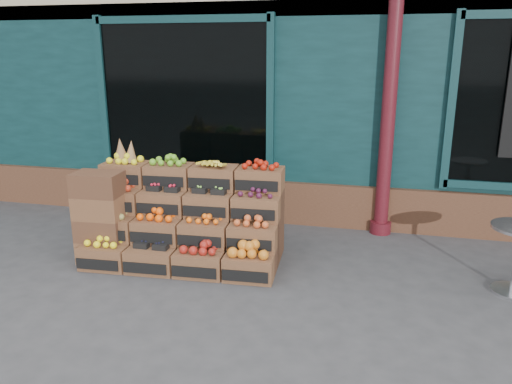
# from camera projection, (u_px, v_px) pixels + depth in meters

# --- Properties ---
(ground) EXTENTS (60.00, 60.00, 0.00)m
(ground) POSITION_uv_depth(u_px,v_px,m) (259.00, 291.00, 5.10)
(ground) COLOR #3D3D3F
(ground) RESTS_ON ground
(shop_facade) EXTENTS (12.00, 6.24, 4.80)m
(shop_facade) POSITION_uv_depth(u_px,v_px,m) (323.00, 49.00, 9.22)
(shop_facade) COLOR #0D2D2F
(shop_facade) RESTS_ON ground
(crate_display) EXTENTS (2.25, 1.19, 1.37)m
(crate_display) POSITION_uv_depth(u_px,v_px,m) (187.00, 223.00, 5.85)
(crate_display) COLOR brown
(crate_display) RESTS_ON ground
(spare_crates) EXTENTS (0.55, 0.40, 1.06)m
(spare_crates) POSITION_uv_depth(u_px,v_px,m) (101.00, 217.00, 5.71)
(spare_crates) COLOR brown
(spare_crates) RESTS_ON ground
(shopkeeper) EXTENTS (0.77, 0.54, 2.01)m
(shopkeeper) POSITION_uv_depth(u_px,v_px,m) (215.00, 141.00, 7.80)
(shopkeeper) COLOR #164D26
(shopkeeper) RESTS_ON ground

